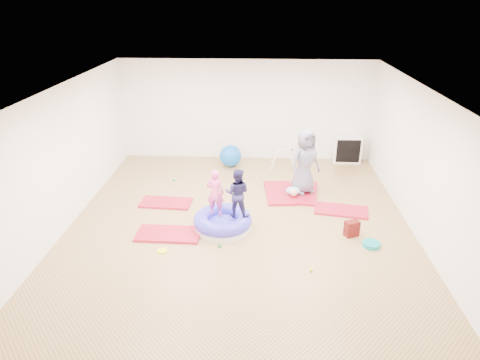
{
  "coord_description": "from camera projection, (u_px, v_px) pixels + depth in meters",
  "views": [
    {
      "loc": [
        0.39,
        -7.7,
        4.41
      ],
      "look_at": [
        0.0,
        0.3,
        0.9
      ],
      "focal_mm": 32.0,
      "sensor_mm": 36.0,
      "label": 1
    }
  ],
  "objects": [
    {
      "name": "infant_play_gym",
      "position": [
        283.0,
        155.0,
        11.68
      ],
      "size": [
        0.67,
        0.64,
        0.52
      ],
      "rotation": [
        0.0,
        0.0,
        0.08
      ],
      "color": "white",
      "rests_on": "ground"
    },
    {
      "name": "child_navy",
      "position": [
        237.0,
        191.0,
        8.37
      ],
      "size": [
        0.55,
        0.46,
        1.02
      ],
      "primitive_type": "imported",
      "rotation": [
        0.0,
        0.0,
        2.98
      ],
      "color": "#251F51",
      "rests_on": "inflatable_cushion"
    },
    {
      "name": "balance_disc",
      "position": [
        371.0,
        244.0,
        8.11
      ],
      "size": [
        0.34,
        0.34,
        0.07
      ],
      "primitive_type": "cylinder",
      "color": "#0B8790",
      "rests_on": "ground"
    },
    {
      "name": "ball_pit_balls",
      "position": [
        253.0,
        224.0,
        8.82
      ],
      "size": [
        4.44,
        3.77,
        0.07
      ],
      "color": "blue",
      "rests_on": "ground"
    },
    {
      "name": "adult_caregiver",
      "position": [
        305.0,
        162.0,
        9.92
      ],
      "size": [
        0.89,
        0.8,
        1.53
      ],
      "primitive_type": "imported",
      "rotation": [
        0.0,
        0.0,
        0.53
      ],
      "color": "slate",
      "rests_on": "gym_mat_rear_right"
    },
    {
      "name": "exercise_ball_orange",
      "position": [
        230.0,
        158.0,
        11.89
      ],
      "size": [
        0.41,
        0.41,
        0.41
      ],
      "primitive_type": "sphere",
      "color": "orange",
      "rests_on": "ground"
    },
    {
      "name": "room",
      "position": [
        239.0,
        163.0,
        8.27
      ],
      "size": [
        7.01,
        8.01,
        2.81
      ],
      "color": "tan",
      "rests_on": "ground"
    },
    {
      "name": "yellow_toy",
      "position": [
        162.0,
        251.0,
        7.94
      ],
      "size": [
        0.18,
        0.18,
        0.03
      ],
      "primitive_type": "cylinder",
      "color": "#F9FF11",
      "rests_on": "ground"
    },
    {
      "name": "inflatable_cushion",
      "position": [
        223.0,
        222.0,
        8.67
      ],
      "size": [
        1.19,
        1.19,
        0.38
      ],
      "rotation": [
        0.0,
        0.0,
        0.01
      ],
      "color": "silver",
      "rests_on": "ground"
    },
    {
      "name": "gym_mat_rear_right",
      "position": [
        303.0,
        192.0,
        10.23
      ],
      "size": [
        0.82,
        1.38,
        0.05
      ],
      "primitive_type": "cube",
      "rotation": [
        0.0,
        0.0,
        1.44
      ],
      "color": "#BB1233",
      "rests_on": "ground"
    },
    {
      "name": "infant",
      "position": [
        293.0,
        191.0,
        9.99
      ],
      "size": [
        0.34,
        0.35,
        0.2
      ],
      "color": "#A0CDDF",
      "rests_on": "gym_mat_rear_right"
    },
    {
      "name": "gym_mat_center_back",
      "position": [
        279.0,
        193.0,
        10.22
      ],
      "size": [
        0.75,
        1.35,
        0.05
      ],
      "primitive_type": "cube",
      "rotation": [
        0.0,
        0.0,
        1.65
      ],
      "color": "#BB1233",
      "rests_on": "ground"
    },
    {
      "name": "child_pink",
      "position": [
        215.0,
        190.0,
        8.45
      ],
      "size": [
        0.38,
        0.27,
        0.97
      ],
      "primitive_type": "imported",
      "rotation": [
        0.0,
        0.0,
        3.04
      ],
      "color": "#F74DA2",
      "rests_on": "inflatable_cushion"
    },
    {
      "name": "exercise_ball_blue",
      "position": [
        230.0,
        156.0,
        11.75
      ],
      "size": [
        0.61,
        0.61,
        0.61
      ],
      "primitive_type": "sphere",
      "color": "blue",
      "rests_on": "ground"
    },
    {
      "name": "gym_mat_front_left",
      "position": [
        169.0,
        234.0,
        8.47
      ],
      "size": [
        1.27,
        0.65,
        0.05
      ],
      "primitive_type": "cube",
      "rotation": [
        0.0,
        0.0,
        -0.02
      ],
      "color": "#BB1233",
      "rests_on": "ground"
    },
    {
      "name": "cube_shelf",
      "position": [
        347.0,
        149.0,
        12.02
      ],
      "size": [
        0.76,
        0.37,
        0.76
      ],
      "color": "white",
      "rests_on": "ground"
    },
    {
      "name": "backpack",
      "position": [
        352.0,
        229.0,
        8.41
      ],
      "size": [
        0.32,
        0.26,
        0.32
      ],
      "primitive_type": "cube",
      "rotation": [
        0.0,
        0.0,
        0.41
      ],
      "color": "#A01916",
      "rests_on": "ground"
    },
    {
      "name": "gym_mat_right",
      "position": [
        341.0,
        210.0,
        9.4
      ],
      "size": [
        1.23,
        0.78,
        0.05
      ],
      "primitive_type": "cube",
      "rotation": [
        0.0,
        0.0,
        -0.18
      ],
      "color": "#BB1233",
      "rests_on": "ground"
    },
    {
      "name": "gym_mat_mid_left",
      "position": [
        166.0,
        203.0,
        9.74
      ],
      "size": [
        1.17,
        0.64,
        0.05
      ],
      "primitive_type": "cube",
      "rotation": [
        0.0,
        0.0,
        -0.06
      ],
      "color": "#BB1233",
      "rests_on": "ground"
    }
  ]
}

